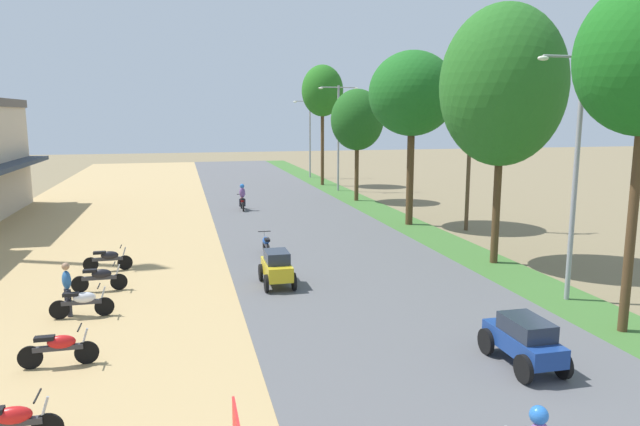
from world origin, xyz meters
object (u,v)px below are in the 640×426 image
parked_motorbike_third (83,301)px  median_tree_second (503,86)px  median_tree_third (412,94)px  parked_motorbike_fourth (100,277)px  parked_motorbike_nearest (11,421)px  parked_motorbike_second (59,346)px  streetlamp_near (577,161)px  car_hatchback_yellow (277,267)px  pedestrian_on_shoulder (67,286)px  median_tree_fourth (357,120)px  utility_pole_near (470,133)px  motorbike_ahead_second (266,243)px  median_tree_fifth (322,91)px  parked_motorbike_fifth (108,258)px  car_sedan_blue (524,339)px  streetlamp_far (310,133)px  streetlamp_mid (338,131)px  motorbike_ahead_third (242,198)px

parked_motorbike_third → median_tree_second: 16.64m
median_tree_third → parked_motorbike_fourth: bearing=-149.0°
parked_motorbike_nearest → parked_motorbike_second: size_ratio=1.00×
streetlamp_near → car_hatchback_yellow: bearing=157.7°
parked_motorbike_third → median_tree_third: bearing=37.6°
car_hatchback_yellow → pedestrian_on_shoulder: bearing=-166.4°
parked_motorbike_nearest → parked_motorbike_third: (0.17, 6.85, 0.00)m
median_tree_fourth → utility_pole_near: utility_pole_near is taller
utility_pole_near → motorbike_ahead_second: 12.27m
median_tree_fourth → median_tree_fifth: (-0.12, 9.40, 2.28)m
parked_motorbike_second → median_tree_second: bearing=23.0°
parked_motorbike_fifth → utility_pole_near: utility_pole_near is taller
parked_motorbike_fourth → car_sedan_blue: size_ratio=0.80×
car_hatchback_yellow → median_tree_third: bearing=47.5°
parked_motorbike_third → streetlamp_far: bearing=67.6°
parked_motorbike_third → median_tree_fourth: bearing=54.5°
parked_motorbike_second → parked_motorbike_nearest: bearing=-92.9°
parked_motorbike_nearest → streetlamp_mid: streetlamp_mid is taller
parked_motorbike_second → streetlamp_near: 15.48m
parked_motorbike_fifth → median_tree_fifth: 29.57m
car_hatchback_yellow → streetlamp_mid: bearing=70.0°
parked_motorbike_fifth → median_tree_second: median_tree_second is taller
parked_motorbike_nearest → motorbike_ahead_second: size_ratio=1.00×
parked_motorbike_nearest → motorbike_ahead_third: size_ratio=1.00×
streetlamp_mid → streetlamp_far: streetlamp_mid is taller
median_tree_fourth → motorbike_ahead_third: bearing=-163.6°
parked_motorbike_second → streetlamp_far: 42.47m
parked_motorbike_nearest → parked_motorbike_second: same height
parked_motorbike_second → streetlamp_far: streetlamp_far is taller
parked_motorbike_fifth → car_hatchback_yellow: size_ratio=0.90×
parked_motorbike_fifth → median_tree_fourth: 21.75m
parked_motorbike_nearest → parked_motorbike_fourth: (0.33, 9.45, 0.00)m
streetlamp_near → car_sedan_blue: streetlamp_near is taller
streetlamp_mid → car_hatchback_yellow: (-8.85, -24.26, -3.96)m
parked_motorbike_third → streetlamp_near: 15.51m
streetlamp_mid → motorbike_ahead_second: streetlamp_mid is taller
median_tree_second → utility_pole_near: 7.25m
median_tree_fifth → streetlamp_near: size_ratio=1.29×
parked_motorbike_third → motorbike_ahead_second: size_ratio=1.00×
pedestrian_on_shoulder → streetlamp_mid: streetlamp_mid is taller
streetlamp_mid → car_sedan_blue: bearing=-97.6°
parked_motorbike_second → parked_motorbike_third: same height
parked_motorbike_third → utility_pole_near: size_ratio=0.19×
pedestrian_on_shoulder → motorbike_ahead_third: bearing=68.7°
motorbike_ahead_third → parked_motorbike_nearest: bearing=-105.0°
pedestrian_on_shoulder → streetlamp_far: size_ratio=0.22×
median_tree_third → utility_pole_near: bearing=-38.4°
car_hatchback_yellow → parked_motorbike_fourth: bearing=172.2°
median_tree_third → streetlamp_mid: (0.01, 14.61, -2.29)m
motorbike_ahead_third → median_tree_second: bearing=-60.9°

